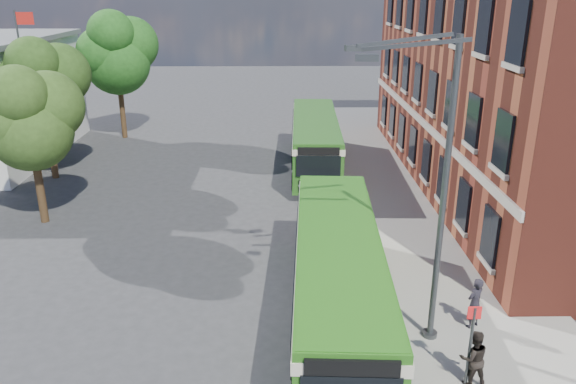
{
  "coord_description": "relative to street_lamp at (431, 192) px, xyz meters",
  "views": [
    {
      "loc": [
        0.72,
        -16.39,
        10.12
      ],
      "look_at": [
        1.0,
        5.12,
        2.2
      ],
      "focal_mm": 35.0,
      "sensor_mm": 36.0,
      "label": 1
    }
  ],
  "objects": [
    {
      "name": "ground",
      "position": [
        -4.84,
        2.0,
        -4.79
      ],
      "size": [
        120.0,
        120.0,
        0.0
      ],
      "primitive_type": "plane",
      "color": "#2C2D2F",
      "rests_on": "ground"
    },
    {
      "name": "pavement",
      "position": [
        2.16,
        10.0,
        -4.72
      ],
      "size": [
        6.0,
        48.0,
        0.15
      ],
      "primitive_type": "cube",
      "color": "gray",
      "rests_on": "ground"
    },
    {
      "name": "kerb_line",
      "position": [
        -0.89,
        10.0,
        -4.79
      ],
      "size": [
        0.12,
        48.0,
        0.01
      ],
      "primitive_type": "cube",
      "color": "beige",
      "rests_on": "ground"
    },
    {
      "name": "brick_office",
      "position": [
        9.16,
        14.0,
        2.18
      ],
      "size": [
        12.1,
        26.0,
        14.2
      ],
      "color": "maroon",
      "rests_on": "ground"
    },
    {
      "name": "flagpole",
      "position": [
        -17.29,
        15.0,
        0.15
      ],
      "size": [
        0.95,
        0.1,
        9.0
      ],
      "color": "#3A3D40",
      "rests_on": "ground"
    },
    {
      "name": "street_lamp",
      "position": [
        0.0,
        0.0,
        0.0
      ],
      "size": [
        2.96,
        2.38,
        9.0
      ],
      "color": "#3A3D40",
      "rests_on": "ground"
    },
    {
      "name": "bus_stop_sign",
      "position": [
        0.76,
        -2.2,
        -3.28
      ],
      "size": [
        0.35,
        0.08,
        2.52
      ],
      "color": "#3A3D40",
      "rests_on": "ground"
    },
    {
      "name": "bus_front",
      "position": [
        -2.38,
        1.0,
        -2.96
      ],
      "size": [
        3.14,
        11.83,
        3.02
      ],
      "color": "#286418",
      "rests_on": "ground"
    },
    {
      "name": "bus_rear",
      "position": [
        -2.13,
        17.15,
        -2.96
      ],
      "size": [
        2.94,
        11.79,
        3.02
      ],
      "color": "#285B1C",
      "rests_on": "ground"
    },
    {
      "name": "pedestrian_a",
      "position": [
        1.81,
        0.5,
        -3.81
      ],
      "size": [
        0.72,
        0.66,
        1.66
      ],
      "primitive_type": "imported",
      "rotation": [
        0.0,
        0.0,
        3.72
      ],
      "color": "black",
      "rests_on": "pavement"
    },
    {
      "name": "pedestrian_b",
      "position": [
        0.91,
        -2.16,
        -3.84
      ],
      "size": [
        0.8,
        0.64,
        1.59
      ],
      "primitive_type": "imported",
      "rotation": [
        0.0,
        0.0,
        3.18
      ],
      "color": "black",
      "rests_on": "pavement"
    },
    {
      "name": "tree_left",
      "position": [
        -14.86,
        9.3,
        0.06
      ],
      "size": [
        4.24,
        4.03,
        7.16
      ],
      "color": "#332112",
      "rests_on": "ground"
    },
    {
      "name": "tree_mid",
      "position": [
        -16.72,
        15.57,
        0.48
      ],
      "size": [
        4.6,
        4.37,
        7.77
      ],
      "color": "#332112",
      "rests_on": "ground"
    },
    {
      "name": "tree_right",
      "position": [
        -15.13,
        24.45,
        1.14
      ],
      "size": [
        5.18,
        4.92,
        8.74
      ],
      "color": "#332112",
      "rests_on": "ground"
    }
  ]
}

